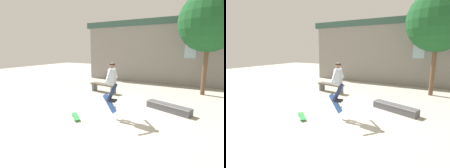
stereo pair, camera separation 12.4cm
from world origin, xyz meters
The scene contains 8 objects.
ground_plane centered at (0.00, 0.00, 0.00)m, with size 40.00×40.00×0.00m, color #B2AD9E.
building_backdrop centered at (0.02, 7.61, 2.44)m, with size 11.66×0.52×5.59m.
tree_right centered at (3.41, 5.45, 3.95)m, with size 3.20×3.20×5.56m.
park_bench centered at (-1.79, 3.28, 0.37)m, with size 1.75×0.73×0.52m.
skate_ledge centered at (2.22, 1.76, 0.15)m, with size 1.93×1.03×0.30m.
skater centered at (0.50, 0.05, 1.48)m, with size 0.43×1.28×1.43m.
skateboard_flipping centered at (0.41, 0.02, 0.56)m, with size 0.69×0.26×0.71m.
skateboard_resting centered at (-0.67, -0.64, 0.07)m, with size 0.74×0.68×0.08m.
Camera 1 is at (3.42, -5.41, 2.53)m, focal length 28.00 mm.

